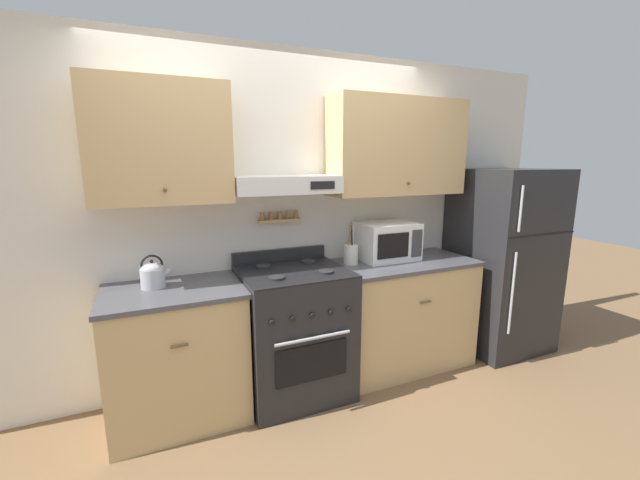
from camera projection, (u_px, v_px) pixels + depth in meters
ground_plane at (310, 411)px, 2.74m from camera, size 16.00×16.00×0.00m
wall_back at (287, 196)px, 3.02m from camera, size 5.20×0.46×2.55m
counter_left at (178, 354)px, 2.62m from camera, size 0.88×0.64×0.91m
counter_right at (400, 312)px, 3.33m from camera, size 1.19×0.64×0.91m
stove_range at (294, 331)px, 2.91m from camera, size 0.75×0.71×1.04m
refrigerator at (502, 260)px, 3.62m from camera, size 0.78×0.76×1.65m
tea_kettle at (153, 274)px, 2.54m from camera, size 0.20×0.15×0.22m
microwave at (387, 241)px, 3.27m from camera, size 0.48×0.36×0.31m
utensil_crock at (351, 254)px, 3.12m from camera, size 0.11×0.11×0.31m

